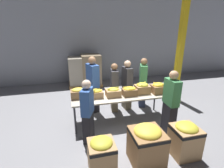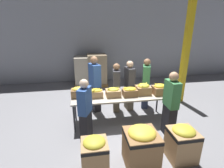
{
  "view_description": "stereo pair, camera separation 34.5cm",
  "coord_description": "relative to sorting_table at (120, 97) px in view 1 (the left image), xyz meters",
  "views": [
    {
      "loc": [
        -1.32,
        -4.35,
        2.73
      ],
      "look_at": [
        -0.25,
        -0.06,
        1.19
      ],
      "focal_mm": 28.0,
      "sensor_mm": 36.0,
      "label": 1
    },
    {
      "loc": [
        -0.99,
        -4.42,
        2.73
      ],
      "look_at": [
        -0.25,
        -0.06,
        1.19
      ],
      "focal_mm": 28.0,
      "sensor_mm": 36.0,
      "label": 2
    }
  ],
  "objects": [
    {
      "name": "support_pillar",
      "position": [
        2.48,
        1.03,
        1.23
      ],
      "size": [
        0.19,
        0.19,
        4.0
      ],
      "color": "gold",
      "rests_on": "ground_plane"
    },
    {
      "name": "sorting_table",
      "position": [
        0.0,
        0.0,
        0.0
      ],
      "size": [
        2.7,
        0.86,
        0.82
      ],
      "color": "#B2A893",
      "rests_on": "ground_plane"
    },
    {
      "name": "volunteer_3",
      "position": [
        1.08,
        -0.83,
        0.06
      ],
      "size": [
        0.23,
        0.45,
        1.67
      ],
      "rotation": [
        0.0,
        0.0,
        1.58
      ],
      "color": "black",
      "rests_on": "ground_plane"
    },
    {
      "name": "volunteer_5",
      "position": [
        -1.0,
        -0.71,
        0.01
      ],
      "size": [
        0.35,
        0.47,
        1.57
      ],
      "rotation": [
        0.0,
        0.0,
        1.19
      ],
      "color": "black",
      "rests_on": "ground_plane"
    },
    {
      "name": "banana_box_2",
      "position": [
        -0.21,
        -0.03,
        0.17
      ],
      "size": [
        0.4,
        0.32,
        0.27
      ],
      "color": "tan",
      "rests_on": "sorting_table"
    },
    {
      "name": "pallet_stack_1",
      "position": [
        -0.95,
        3.4,
        -0.12
      ],
      "size": [
        0.92,
        0.92,
        1.32
      ],
      "color": "olive",
      "rests_on": "ground_plane"
    },
    {
      "name": "wall_back",
      "position": [
        0.0,
        4.07,
        1.23
      ],
      "size": [
        16.0,
        0.08,
        4.0
      ],
      "color": "#9399A3",
      "rests_on": "ground_plane"
    },
    {
      "name": "donation_bin_0",
      "position": [
        -0.86,
        -1.69,
        -0.38
      ],
      "size": [
        0.5,
        0.5,
        0.72
      ],
      "color": "tan",
      "rests_on": "ground_plane"
    },
    {
      "name": "volunteer_0",
      "position": [
        0.01,
        0.69,
        0.02
      ],
      "size": [
        0.27,
        0.45,
        1.58
      ],
      "rotation": [
        0.0,
        0.0,
        -1.71
      ],
      "color": "#6B604C",
      "rests_on": "ground_plane"
    },
    {
      "name": "volunteer_1",
      "position": [
        0.45,
        0.74,
        0.04
      ],
      "size": [
        0.26,
        0.46,
        1.63
      ],
      "rotation": [
        0.0,
        0.0,
        -1.46
      ],
      "color": "#6B604C",
      "rests_on": "ground_plane"
    },
    {
      "name": "donation_bin_1",
      "position": [
        0.06,
        -1.69,
        -0.32
      ],
      "size": [
        0.64,
        0.64,
        0.84
      ],
      "color": "olive",
      "rests_on": "ground_plane"
    },
    {
      "name": "banana_box_1",
      "position": [
        -0.7,
        -0.01,
        0.18
      ],
      "size": [
        0.4,
        0.28,
        0.26
      ],
      "color": "tan",
      "rests_on": "sorting_table"
    },
    {
      "name": "banana_box_0",
      "position": [
        -1.15,
        0.09,
        0.19
      ],
      "size": [
        0.4,
        0.3,
        0.29
      ],
      "color": "olive",
      "rests_on": "sorting_table"
    },
    {
      "name": "banana_box_4",
      "position": [
        0.66,
        -0.01,
        0.21
      ],
      "size": [
        0.4,
        0.35,
        0.31
      ],
      "color": "#A37A4C",
      "rests_on": "sorting_table"
    },
    {
      "name": "volunteer_2",
      "position": [
        -0.65,
        0.82,
        0.12
      ],
      "size": [
        0.38,
        0.53,
        1.79
      ],
      "rotation": [
        0.0,
        0.0,
        -1.26
      ],
      "color": "black",
      "rests_on": "ground_plane"
    },
    {
      "name": "donation_bin_2",
      "position": [
        0.95,
        -1.69,
        -0.36
      ],
      "size": [
        0.54,
        0.54,
        0.78
      ],
      "color": "tan",
      "rests_on": "ground_plane"
    },
    {
      "name": "volunteer_4",
      "position": [
        1.03,
        0.79,
        0.06
      ],
      "size": [
        0.36,
        0.5,
        1.67
      ],
      "rotation": [
        0.0,
        0.0,
        -1.9
      ],
      "color": "#2D3856",
      "rests_on": "ground_plane"
    },
    {
      "name": "ground_plane",
      "position": [
        0.0,
        0.0,
        -0.77
      ],
      "size": [
        30.0,
        30.0,
        0.0
      ],
      "primitive_type": "plane",
      "color": "gray"
    },
    {
      "name": "banana_box_5",
      "position": [
        1.11,
        -0.1,
        0.21
      ],
      "size": [
        0.38,
        0.34,
        0.31
      ],
      "color": "olive",
      "rests_on": "sorting_table"
    },
    {
      "name": "banana_box_3",
      "position": [
        0.24,
        -0.09,
        0.18
      ],
      "size": [
        0.39,
        0.28,
        0.26
      ],
      "color": "olive",
      "rests_on": "sorting_table"
    },
    {
      "name": "pallet_stack_0",
      "position": [
        -0.38,
        3.34,
        -0.07
      ],
      "size": [
        0.9,
        0.9,
        1.42
      ],
      "color": "olive",
      "rests_on": "ground_plane"
    }
  ]
}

